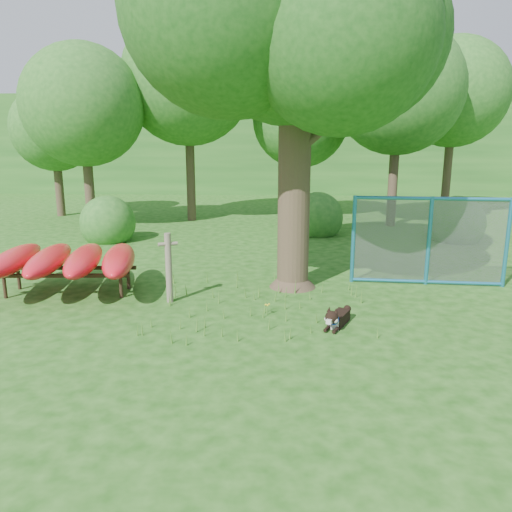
{
  "coord_description": "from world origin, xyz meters",
  "views": [
    {
      "loc": [
        0.66,
        -8.51,
        3.26
      ],
      "look_at": [
        0.2,
        1.2,
        1.0
      ],
      "focal_mm": 35.0,
      "sensor_mm": 36.0,
      "label": 1
    }
  ],
  "objects_px": {
    "oak_tree": "(294,8)",
    "fence_section": "(429,241)",
    "kayak_rack": "(66,260)",
    "husky_dog": "(337,318)"
  },
  "relations": [
    {
      "from": "husky_dog",
      "to": "fence_section",
      "type": "relative_size",
      "value": 0.26
    },
    {
      "from": "kayak_rack",
      "to": "husky_dog",
      "type": "distance_m",
      "value": 5.91
    },
    {
      "from": "kayak_rack",
      "to": "husky_dog",
      "type": "xyz_separation_m",
      "value": [
        5.61,
        -1.74,
        -0.59
      ]
    },
    {
      "from": "oak_tree",
      "to": "fence_section",
      "type": "bearing_deg",
      "value": 5.77
    },
    {
      "from": "oak_tree",
      "to": "husky_dog",
      "type": "bearing_deg",
      "value": -72.65
    },
    {
      "from": "oak_tree",
      "to": "kayak_rack",
      "type": "height_order",
      "value": "oak_tree"
    },
    {
      "from": "oak_tree",
      "to": "kayak_rack",
      "type": "bearing_deg",
      "value": -170.88
    },
    {
      "from": "kayak_rack",
      "to": "fence_section",
      "type": "relative_size",
      "value": 0.98
    },
    {
      "from": "fence_section",
      "to": "kayak_rack",
      "type": "bearing_deg",
      "value": -167.88
    },
    {
      "from": "kayak_rack",
      "to": "husky_dog",
      "type": "height_order",
      "value": "kayak_rack"
    }
  ]
}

